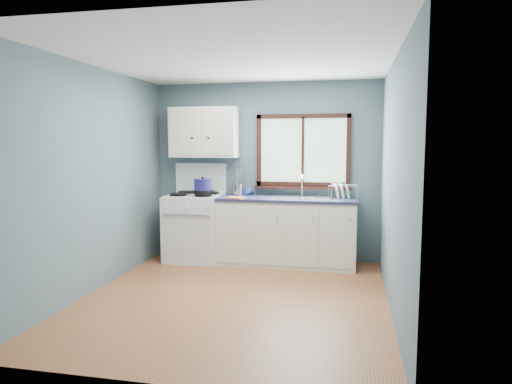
% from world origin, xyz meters
% --- Properties ---
extents(floor, '(3.20, 3.60, 0.02)m').
position_xyz_m(floor, '(0.00, 0.00, -0.01)').
color(floor, '#A15E35').
rests_on(floor, ground).
extents(ceiling, '(3.20, 3.60, 0.02)m').
position_xyz_m(ceiling, '(0.00, 0.00, 2.51)').
color(ceiling, white).
rests_on(ceiling, wall_back).
extents(wall_back, '(3.20, 0.02, 2.50)m').
position_xyz_m(wall_back, '(0.00, 1.81, 1.25)').
color(wall_back, slate).
rests_on(wall_back, ground).
extents(wall_front, '(3.20, 0.02, 2.50)m').
position_xyz_m(wall_front, '(0.00, -1.81, 1.25)').
color(wall_front, slate).
rests_on(wall_front, ground).
extents(wall_left, '(0.02, 3.60, 2.50)m').
position_xyz_m(wall_left, '(-1.61, 0.00, 1.25)').
color(wall_left, slate).
rests_on(wall_left, ground).
extents(wall_right, '(0.02, 3.60, 2.50)m').
position_xyz_m(wall_right, '(1.61, 0.00, 1.25)').
color(wall_right, slate).
rests_on(wall_right, ground).
extents(gas_range, '(0.76, 0.69, 1.36)m').
position_xyz_m(gas_range, '(-0.95, 1.47, 0.49)').
color(gas_range, white).
rests_on(gas_range, floor).
extents(base_cabinets, '(1.85, 0.60, 0.88)m').
position_xyz_m(base_cabinets, '(0.36, 1.49, 0.41)').
color(base_cabinets, white).
rests_on(base_cabinets, floor).
extents(countertop, '(1.89, 0.64, 0.04)m').
position_xyz_m(countertop, '(0.36, 1.49, 0.90)').
color(countertop, '#1F223C').
rests_on(countertop, base_cabinets).
extents(sink, '(0.84, 0.46, 0.44)m').
position_xyz_m(sink, '(0.54, 1.49, 0.86)').
color(sink, silver).
rests_on(sink, countertop).
extents(window, '(1.36, 0.10, 1.03)m').
position_xyz_m(window, '(0.54, 1.77, 1.48)').
color(window, '#9EC6A8').
rests_on(window, wall_back).
extents(upper_cabinets, '(0.95, 0.35, 0.70)m').
position_xyz_m(upper_cabinets, '(-0.85, 1.63, 1.80)').
color(upper_cabinets, white).
rests_on(upper_cabinets, wall_back).
extents(skillet, '(0.43, 0.35, 0.05)m').
position_xyz_m(skillet, '(-0.77, 1.32, 0.99)').
color(skillet, black).
rests_on(skillet, gas_range).
extents(stockpot, '(0.26, 0.26, 0.24)m').
position_xyz_m(stockpot, '(-0.78, 1.32, 1.07)').
color(stockpot, navy).
rests_on(stockpot, gas_range).
extents(utensil_crock, '(0.16, 0.16, 0.41)m').
position_xyz_m(utensil_crock, '(-0.35, 1.62, 1.00)').
color(utensil_crock, silver).
rests_on(utensil_crock, countertop).
extents(thermos, '(0.09, 0.09, 0.31)m').
position_xyz_m(thermos, '(-0.40, 1.67, 1.07)').
color(thermos, silver).
rests_on(thermos, countertop).
extents(soap_bottle, '(0.11, 0.11, 0.23)m').
position_xyz_m(soap_bottle, '(-0.25, 1.66, 1.04)').
color(soap_bottle, blue).
rests_on(soap_bottle, countertop).
extents(dish_towel, '(0.28, 0.23, 0.02)m').
position_xyz_m(dish_towel, '(-0.31, 1.27, 0.93)').
color(dish_towel, orange).
rests_on(dish_towel, countertop).
extents(dish_rack, '(0.40, 0.32, 0.20)m').
position_xyz_m(dish_rack, '(1.10, 1.52, 0.97)').
color(dish_rack, silver).
rests_on(dish_rack, countertop).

